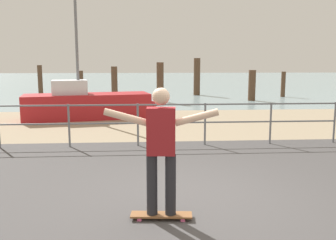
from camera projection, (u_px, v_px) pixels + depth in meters
The scene contains 14 objects.
ground_plane at pixel (207, 230), 4.54m from camera, with size 24.00×10.00×0.04m, color #474444.
beach_strip at pixel (166, 123), 12.42m from camera, with size 24.00×6.00×0.04m, color tan.
sea_surface at pixel (150, 80), 40.00m from camera, with size 72.00×50.00×0.04m, color #849EA3.
railing_fence at pixel (103, 118), 8.84m from camera, with size 11.55×0.05×1.05m.
sailboat at pixel (92, 104), 13.27m from camera, with size 5.07×2.24×4.75m.
skateboard at pixel (161, 215), 4.82m from camera, with size 0.82×0.27×0.08m.
skateboarder at pixel (161, 144), 4.67m from camera, with size 1.45×0.23×1.65m.
groyne_post_0 at pixel (40, 80), 22.77m from camera, with size 0.28×0.28×1.82m, color #513826.
groyne_post_1 at pixel (81, 82), 23.40m from camera, with size 0.33×0.33×1.47m, color #513826.
groyne_post_2 at pixel (114, 83), 19.89m from camera, with size 0.33×0.33×1.78m, color #513826.
groyne_post_3 at pixel (160, 82), 18.55m from camera, with size 0.36×0.36×2.00m, color #513826.
groyne_post_4 at pixel (197, 77), 22.27m from camera, with size 0.39×0.39×2.24m, color #513826.
groyne_post_5 at pixel (252, 86), 19.18m from camera, with size 0.37×0.37×1.60m, color #513826.
groyne_post_6 at pixel (283, 84), 21.22m from camera, with size 0.25×0.25×1.47m, color #513826.
Camera 1 is at (-0.77, -5.22, 2.06)m, focal length 39.45 mm.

